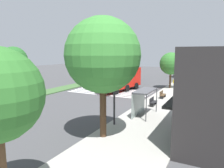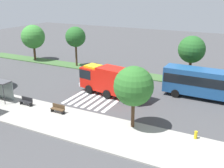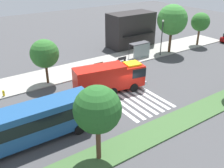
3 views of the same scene
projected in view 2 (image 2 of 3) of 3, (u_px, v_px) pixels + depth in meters
The scene contains 14 objects.
ground_plane at pixel (104, 90), 35.92m from camera, with size 120.00×120.00×0.00m, color #424244.
sidewalk at pixel (58, 119), 27.66m from camera, with size 60.00×5.96×0.14m, color #9E9B93.
median_strip at pixel (129, 74), 42.90m from camera, with size 60.00×3.00×0.14m, color #3D6033.
crosswalk at pixel (107, 91), 35.71m from camera, with size 5.85×12.28×0.01m.
fire_truck at pixel (111, 80), 33.61m from camera, with size 9.36×3.96×3.59m.
transit_bus at pixel (213, 83), 32.15m from camera, with size 11.57×2.97×3.61m.
bus_stop_shelter at pixel (0, 85), 32.14m from camera, with size 3.50×1.40×2.46m.
bench_near_shelter at pixel (26, 101), 30.88m from camera, with size 1.60×0.50×0.90m.
bench_west_of_shelter at pixel (58, 109), 28.94m from camera, with size 1.60×0.50×0.90m.
sidewalk_tree_west at pixel (134, 86), 24.73m from camera, with size 3.71×3.71×5.98m.
median_tree_far_west at pixel (192, 50), 37.33m from camera, with size 3.75×3.75×6.58m.
median_tree_west at pixel (75, 37), 45.55m from camera, with size 3.41×3.41×6.71m.
median_tree_center at pixel (33, 37), 49.84m from camera, with size 4.33×4.33×6.49m.
fire_hydrant at pixel (196, 135), 23.87m from camera, with size 0.28×0.28×0.70m, color gold.
Camera 2 is at (-16.34, 29.46, 12.55)m, focal length 43.45 mm.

